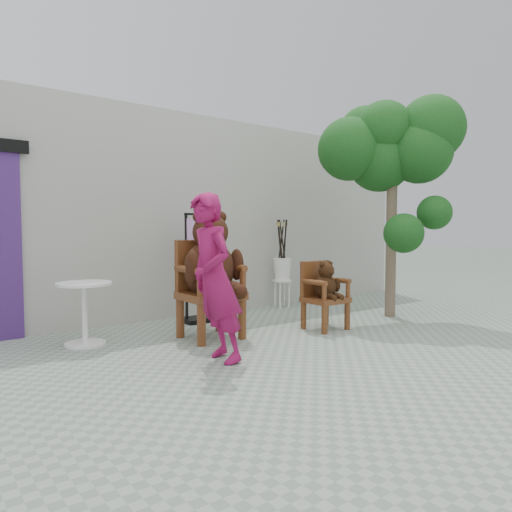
{
  "coord_description": "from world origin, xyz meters",
  "views": [
    {
      "loc": [
        -3.45,
        -3.39,
        1.29
      ],
      "look_at": [
        0.08,
        1.26,
        0.95
      ],
      "focal_mm": 32.0,
      "sensor_mm": 36.0,
      "label": 1
    }
  ],
  "objects_px": {
    "chair_big": "(210,267)",
    "cafe_table": "(84,306)",
    "person": "(215,279)",
    "stool_bucket": "(282,269)",
    "tree": "(393,147)",
    "display_stand": "(198,280)",
    "chair_small": "(324,288)"
  },
  "relations": [
    {
      "from": "chair_big",
      "to": "stool_bucket",
      "type": "relative_size",
      "value": 1.04
    },
    {
      "from": "chair_big",
      "to": "display_stand",
      "type": "distance_m",
      "value": 1.02
    },
    {
      "from": "display_stand",
      "to": "tree",
      "type": "relative_size",
      "value": 0.47
    },
    {
      "from": "person",
      "to": "chair_big",
      "type": "bearing_deg",
      "value": 154.54
    },
    {
      "from": "cafe_table",
      "to": "tree",
      "type": "distance_m",
      "value": 4.75
    },
    {
      "from": "chair_small",
      "to": "stool_bucket",
      "type": "bearing_deg",
      "value": 67.62
    },
    {
      "from": "person",
      "to": "cafe_table",
      "type": "relative_size",
      "value": 2.32
    },
    {
      "from": "display_stand",
      "to": "tree",
      "type": "distance_m",
      "value": 3.43
    },
    {
      "from": "display_stand",
      "to": "stool_bucket",
      "type": "xyz_separation_m",
      "value": [
        1.73,
        0.22,
        0.06
      ]
    },
    {
      "from": "person",
      "to": "chair_small",
      "type": "bearing_deg",
      "value": 106.08
    },
    {
      "from": "chair_big",
      "to": "chair_small",
      "type": "relative_size",
      "value": 1.71
    },
    {
      "from": "chair_big",
      "to": "cafe_table",
      "type": "xyz_separation_m",
      "value": [
        -1.29,
        0.56,
        -0.4
      ]
    },
    {
      "from": "person",
      "to": "stool_bucket",
      "type": "distance_m",
      "value": 3.3
    },
    {
      "from": "chair_big",
      "to": "tree",
      "type": "height_order",
      "value": "tree"
    },
    {
      "from": "display_stand",
      "to": "chair_small",
      "type": "bearing_deg",
      "value": -52.39
    },
    {
      "from": "person",
      "to": "stool_bucket",
      "type": "bearing_deg",
      "value": 131.66
    },
    {
      "from": "display_stand",
      "to": "stool_bucket",
      "type": "relative_size",
      "value": 1.04
    },
    {
      "from": "chair_big",
      "to": "chair_small",
      "type": "bearing_deg",
      "value": -17.67
    },
    {
      "from": "person",
      "to": "display_stand",
      "type": "bearing_deg",
      "value": 158.18
    },
    {
      "from": "cafe_table",
      "to": "stool_bucket",
      "type": "distance_m",
      "value": 3.45
    },
    {
      "from": "person",
      "to": "stool_bucket",
      "type": "height_order",
      "value": "person"
    },
    {
      "from": "chair_big",
      "to": "display_stand",
      "type": "height_order",
      "value": "display_stand"
    },
    {
      "from": "cafe_table",
      "to": "person",
      "type": "bearing_deg",
      "value": -61.03
    },
    {
      "from": "chair_small",
      "to": "display_stand",
      "type": "relative_size",
      "value": 0.58
    },
    {
      "from": "chair_small",
      "to": "cafe_table",
      "type": "height_order",
      "value": "chair_small"
    },
    {
      "from": "stool_bucket",
      "to": "tree",
      "type": "distance_m",
      "value": 2.55
    },
    {
      "from": "chair_small",
      "to": "tree",
      "type": "distance_m",
      "value": 2.43
    },
    {
      "from": "chair_big",
      "to": "stool_bucket",
      "type": "distance_m",
      "value": 2.4
    },
    {
      "from": "stool_bucket",
      "to": "tree",
      "type": "xyz_separation_m",
      "value": [
        0.77,
        -1.59,
        1.85
      ]
    },
    {
      "from": "chair_big",
      "to": "tree",
      "type": "distance_m",
      "value": 3.34
    },
    {
      "from": "chair_big",
      "to": "cafe_table",
      "type": "height_order",
      "value": "chair_big"
    },
    {
      "from": "chair_small",
      "to": "tree",
      "type": "height_order",
      "value": "tree"
    }
  ]
}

